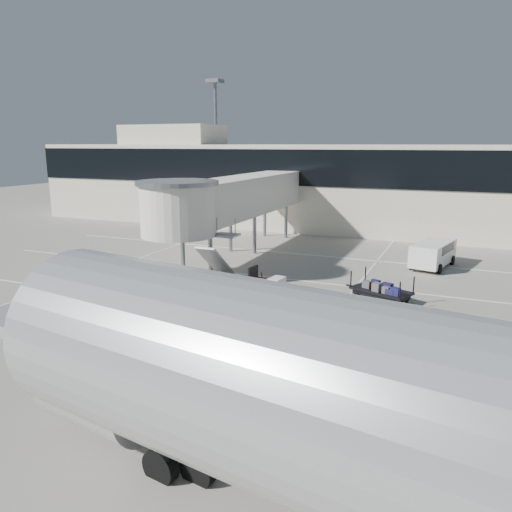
% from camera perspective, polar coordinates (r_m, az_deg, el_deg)
% --- Properties ---
extents(ground, '(140.00, 140.00, 0.00)m').
position_cam_1_polar(ground, '(23.52, -7.90, -7.58)').
color(ground, '#A49E93').
rests_on(ground, ground).
extents(lane_markings, '(40.00, 30.00, 0.02)m').
position_cam_1_polar(lane_markings, '(31.75, -0.31, -2.05)').
color(lane_markings, silver).
rests_on(lane_markings, ground).
extents(terminal, '(64.00, 12.11, 15.20)m').
position_cam_1_polar(terminal, '(50.37, 9.42, 8.02)').
color(terminal, beige).
rests_on(terminal, ground).
extents(jet_bridge, '(5.70, 20.40, 6.03)m').
position_cam_1_polar(jet_bridge, '(34.95, -3.42, 6.43)').
color(jet_bridge, silver).
rests_on(jet_bridge, ground).
extents(baggage_tug, '(2.40, 1.72, 1.49)m').
position_cam_1_polar(baggage_tug, '(27.42, 0.94, -3.30)').
color(baggage_tug, maroon).
rests_on(baggage_tug, ground).
extents(suitcase_cart, '(3.76, 2.58, 1.47)m').
position_cam_1_polar(suitcase_cart, '(27.09, 14.05, -3.94)').
color(suitcase_cart, black).
rests_on(suitcase_cart, ground).
extents(box_cart_near, '(3.60, 2.30, 1.39)m').
position_cam_1_polar(box_cart_near, '(21.38, -5.96, -8.03)').
color(box_cart_near, black).
rests_on(box_cart_near, ground).
extents(box_cart_far, '(3.77, 1.86, 1.45)m').
position_cam_1_polar(box_cart_far, '(25.58, -9.90, -4.59)').
color(box_cart_far, black).
rests_on(box_cart_far, ground).
extents(ground_worker, '(0.61, 0.42, 1.60)m').
position_cam_1_polar(ground_worker, '(24.59, -11.56, -4.84)').
color(ground_worker, '#B1FF1A').
rests_on(ground_worker, ground).
extents(minivan, '(2.79, 4.79, 1.70)m').
position_cam_1_polar(minivan, '(35.44, 19.64, 0.44)').
color(minivan, white).
rests_on(minivan, ground).
extents(belt_loader, '(3.79, 1.82, 1.76)m').
position_cam_1_polar(belt_loader, '(49.45, -10.12, 3.90)').
color(belt_loader, maroon).
rests_on(belt_loader, ground).
extents(aircraft, '(21.83, 7.16, 5.49)m').
position_cam_1_polar(aircraft, '(9.84, 19.13, -18.61)').
color(aircraft, silver).
rests_on(aircraft, ground).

